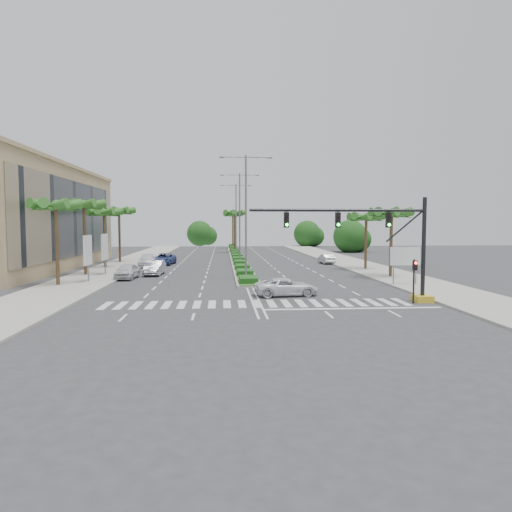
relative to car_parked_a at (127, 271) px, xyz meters
The scene contains 28 objects.
ground 18.90m from the car_parked_a, 52.03° to the right, with size 160.00×160.00×0.00m, color #333335.
footpath_right 27.31m from the car_parked_a, 10.79° to the left, with size 6.00×120.00×0.15m, color gray.
footpath_left 6.28m from the car_parked_a, 125.01° to the left, with size 6.00×120.00×0.15m, color gray.
median 32.28m from the car_parked_a, 68.90° to the left, with size 2.20×75.00×0.20m, color gray.
median_grass 32.28m from the car_parked_a, 68.90° to the left, with size 1.80×75.00×0.04m, color #315F20.
building 18.91m from the car_parked_a, 142.31° to the left, with size 12.00×36.00×12.00m, color tan.
signal_gantry 25.80m from the car_parked_a, 35.48° to the right, with size 12.60×1.20×7.20m.
pedestrian_signal 27.16m from the car_parked_a, 35.01° to the right, with size 0.28×0.36×3.00m.
direction_sign 26.10m from the car_parked_a, 15.36° to the right, with size 2.70×0.11×3.40m.
billboard_near 4.64m from the car_parked_a, 134.92° to the right, with size 0.18×2.10×4.35m.
billboard_far 4.78m from the car_parked_a, 132.80° to the left, with size 0.18×2.10×4.35m.
palm_left_near 9.10m from the car_parked_a, 134.95° to the right, with size 4.57×4.68×7.55m.
palm_left_mid 8.57m from the car_parked_a, 147.48° to the left, with size 4.57×4.68×7.95m.
palm_left_far 13.42m from the car_parked_a, 113.71° to the left, with size 4.57×4.68×7.35m.
palm_left_end 20.65m from the car_parked_a, 104.33° to the left, with size 4.57×4.68×7.75m.
palm_right_near 26.70m from the car_parked_a, ahead, with size 4.57×4.68×7.05m.
palm_right_far 27.56m from the car_parked_a, 15.23° to the left, with size 4.57×4.68×6.75m.
palm_median_a 42.25m from the car_parked_a, 73.84° to the left, with size 4.57×4.68×8.05m.
palm_median_b 56.69m from the car_parked_a, 78.09° to the left, with size 4.57×4.68×8.05m.
streetlight_near 13.13m from the car_parked_a, ahead, with size 5.10×0.25×12.00m.
streetlight_mid 20.00m from the car_parked_a, 52.44° to the left, with size 5.10×0.25×12.00m.
streetlight_far 33.76m from the car_parked_a, 69.52° to the left, with size 5.10×0.25×12.00m.
car_parked_a is the anchor object (origin of this frame).
car_parked_b 3.97m from the car_parked_a, 56.33° to the left, with size 1.62×4.63×1.53m, color #A3A3A7.
car_parked_c 15.51m from the car_parked_a, 84.24° to the left, with size 2.52×5.46×1.52m, color navy.
car_parked_d 13.01m from the car_parked_a, 90.79° to the left, with size 2.10×5.18×1.50m, color white.
car_crossing 18.21m from the car_parked_a, 39.25° to the right, with size 2.21×4.79×1.33m, color white.
car_right 28.16m from the car_parked_a, 33.74° to the left, with size 1.41×4.04×1.33m, color #B6B5BB.
Camera 1 is at (-2.28, -30.31, 5.38)m, focal length 32.00 mm.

